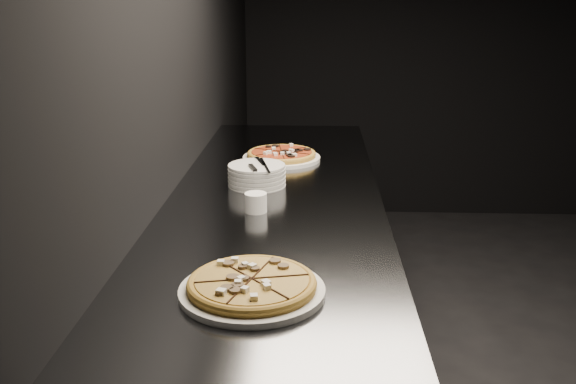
{
  "coord_description": "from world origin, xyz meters",
  "views": [
    {
      "loc": [
        -1.99,
        -2.17,
        1.6
      ],
      "look_at": [
        -2.08,
        -0.14,
        0.97
      ],
      "focal_mm": 40.0,
      "sensor_mm": 36.0,
      "label": 1
    }
  ],
  "objects_px": {
    "plate_stack": "(257,175)",
    "ramekin": "(256,202)",
    "cutlery": "(258,165)",
    "pizza_tomato": "(282,155)",
    "pizza_mushroom": "(252,286)",
    "counter": "(276,310)"
  },
  "relations": [
    {
      "from": "pizza_mushroom",
      "to": "cutlery",
      "type": "xyz_separation_m",
      "value": [
        -0.06,
        0.88,
        0.06
      ]
    },
    {
      "from": "cutlery",
      "to": "plate_stack",
      "type": "bearing_deg",
      "value": 99.21
    },
    {
      "from": "counter",
      "to": "pizza_tomato",
      "type": "xyz_separation_m",
      "value": [
        -0.0,
        0.48,
        0.48
      ]
    },
    {
      "from": "pizza_tomato",
      "to": "cutlery",
      "type": "xyz_separation_m",
      "value": [
        -0.06,
        -0.4,
        0.06
      ]
    },
    {
      "from": "counter",
      "to": "ramekin",
      "type": "height_order",
      "value": "ramekin"
    },
    {
      "from": "plate_stack",
      "to": "cutlery",
      "type": "height_order",
      "value": "cutlery"
    },
    {
      "from": "plate_stack",
      "to": "pizza_tomato",
      "type": "bearing_deg",
      "value": 79.41
    },
    {
      "from": "pizza_mushroom",
      "to": "pizza_tomato",
      "type": "relative_size",
      "value": 0.96
    },
    {
      "from": "pizza_tomato",
      "to": "pizza_mushroom",
      "type": "bearing_deg",
      "value": -90.04
    },
    {
      "from": "pizza_mushroom",
      "to": "cutlery",
      "type": "relative_size",
      "value": 1.63
    },
    {
      "from": "cutlery",
      "to": "ramekin",
      "type": "distance_m",
      "value": 0.29
    },
    {
      "from": "pizza_tomato",
      "to": "plate_stack",
      "type": "bearing_deg",
      "value": -100.59
    },
    {
      "from": "plate_stack",
      "to": "ramekin",
      "type": "bearing_deg",
      "value": -85.4
    },
    {
      "from": "pizza_mushroom",
      "to": "plate_stack",
      "type": "bearing_deg",
      "value": 94.47
    },
    {
      "from": "ramekin",
      "to": "pizza_mushroom",
      "type": "bearing_deg",
      "value": -85.6
    },
    {
      "from": "pizza_tomato",
      "to": "cutlery",
      "type": "relative_size",
      "value": 1.7
    },
    {
      "from": "plate_stack",
      "to": "counter",
      "type": "bearing_deg",
      "value": -52.13
    },
    {
      "from": "plate_stack",
      "to": "ramekin",
      "type": "height_order",
      "value": "plate_stack"
    },
    {
      "from": "counter",
      "to": "cutlery",
      "type": "bearing_deg",
      "value": 129.62
    },
    {
      "from": "cutlery",
      "to": "ramekin",
      "type": "xyz_separation_m",
      "value": [
        0.02,
        -0.28,
        -0.05
      ]
    },
    {
      "from": "pizza_tomato",
      "to": "counter",
      "type": "bearing_deg",
      "value": -89.43
    },
    {
      "from": "pizza_tomato",
      "to": "cutlery",
      "type": "distance_m",
      "value": 0.4
    }
  ]
}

